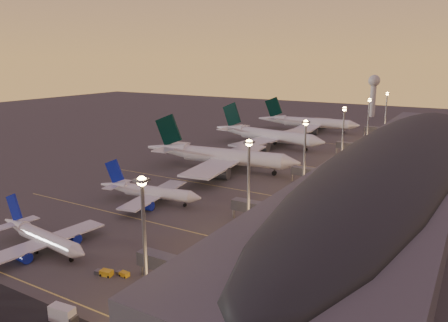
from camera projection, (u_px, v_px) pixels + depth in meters
ground at (143, 212)px, 132.19m from camera, size 700.00×700.00×0.00m
airliner_narrow_south at (42, 237)px, 106.29m from camera, size 33.87×30.40×12.09m
airliner_narrow_north at (149, 192)px, 140.89m from camera, size 37.12×33.50×13.27m
airliner_wide_near at (219, 156)px, 181.60m from camera, size 69.33×63.62×22.18m
airliner_wide_mid at (267, 135)px, 230.76m from camera, size 67.45×62.04×21.60m
airliner_wide_far at (307, 123)px, 276.74m from camera, size 65.28×59.76×20.88m
terminal_building at (402, 161)px, 160.05m from camera, size 56.35×255.00×17.46m
light_masts at (328, 134)px, 164.60m from camera, size 2.20×217.20×25.90m
radar_tower at (374, 89)px, 339.60m from camera, size 9.00×9.00×32.50m
lane_markings at (213, 181)px, 165.64m from camera, size 90.00×180.36×0.00m
baggage_tug_a at (104, 273)px, 93.98m from camera, size 4.27×2.28×1.21m
baggage_tug_b at (123, 274)px, 93.75m from camera, size 3.25×1.54×0.95m
catering_truck_a at (64, 315)px, 77.20m from camera, size 5.40×2.56×2.93m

